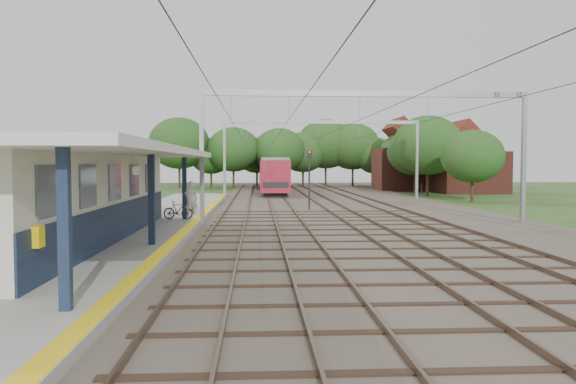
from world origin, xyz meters
name	(u,v)px	position (x,y,z in m)	size (l,w,h in m)	color
ground	(341,290)	(0.00, 0.00, 0.00)	(160.00, 160.00, 0.00)	#2D4C1E
ballast_bed	(335,203)	(4.00, 30.00, 0.05)	(18.00, 90.00, 0.10)	#473D33
platform	(150,225)	(-7.50, 14.00, 0.17)	(5.00, 52.00, 0.35)	gray
yellow_stripe	(195,221)	(-5.25, 14.00, 0.35)	(0.45, 52.00, 0.01)	yellow
station_building	(75,196)	(-8.88, 7.00, 2.04)	(3.41, 18.00, 3.40)	beige
canopy	(97,152)	(-7.77, 6.00, 3.64)	(6.40, 20.00, 3.44)	#121F39
rail_tracks	(304,202)	(1.50, 30.00, 0.18)	(11.80, 88.00, 0.15)	brown
catenary_system	(336,131)	(3.39, 25.28, 5.51)	(17.22, 88.00, 7.00)	gray
tree_band	(304,150)	(3.84, 57.12, 4.92)	(31.72, 30.88, 8.82)	#382619
house_near	(469,166)	(21.00, 46.00, 2.99)	(7.00, 6.12, 7.89)	brown
house_far	(409,163)	(16.00, 52.00, 3.23)	(8.00, 6.12, 8.66)	brown
person	(190,200)	(-5.60, 15.00, 1.33)	(0.72, 0.47, 1.97)	white
bicycle	(178,210)	(-6.24, 15.00, 0.81)	(0.44, 1.54, 0.93)	black
train	(271,173)	(-0.50, 53.48, 2.05)	(2.78, 34.61, 3.66)	black
signal_post	(309,174)	(1.35, 23.53, 2.52)	(0.32, 0.29, 4.10)	black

